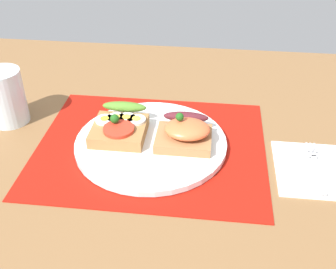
{
  "coord_description": "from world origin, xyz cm",
  "views": [
    {
      "loc": [
        9.86,
        -58.01,
        43.25
      ],
      "look_at": [
        3.0,
        0.0,
        2.86
      ],
      "focal_mm": 44.42,
      "sensor_mm": 36.0,
      "label": 1
    }
  ],
  "objects_px": {
    "napkin": "(321,169)",
    "drinking_glass": "(5,97)",
    "plate": "(151,143)",
    "sandwich_salmon": "(185,131)",
    "sandwich_egg_tomato": "(120,126)",
    "fork": "(316,165)"
  },
  "relations": [
    {
      "from": "sandwich_salmon",
      "to": "fork",
      "type": "xyz_separation_m",
      "value": [
        0.22,
        -0.03,
        -0.03
      ]
    },
    {
      "from": "drinking_glass",
      "to": "napkin",
      "type": "bearing_deg",
      "value": -8.59
    },
    {
      "from": "sandwich_salmon",
      "to": "plate",
      "type": "bearing_deg",
      "value": -174.26
    },
    {
      "from": "napkin",
      "to": "fork",
      "type": "distance_m",
      "value": 0.01
    },
    {
      "from": "napkin",
      "to": "fork",
      "type": "bearing_deg",
      "value": 154.6
    },
    {
      "from": "plate",
      "to": "sandwich_egg_tomato",
      "type": "relative_size",
      "value": 2.47
    },
    {
      "from": "sandwich_egg_tomato",
      "to": "drinking_glass",
      "type": "bearing_deg",
      "value": 170.29
    },
    {
      "from": "plate",
      "to": "napkin",
      "type": "bearing_deg",
      "value": -6.49
    },
    {
      "from": "plate",
      "to": "fork",
      "type": "relative_size",
      "value": 2.01
    },
    {
      "from": "sandwich_egg_tomato",
      "to": "fork",
      "type": "bearing_deg",
      "value": -7.4
    },
    {
      "from": "drinking_glass",
      "to": "fork",
      "type": "bearing_deg",
      "value": -8.33
    },
    {
      "from": "plate",
      "to": "drinking_glass",
      "type": "height_order",
      "value": "drinking_glass"
    },
    {
      "from": "plate",
      "to": "sandwich_salmon",
      "type": "relative_size",
      "value": 2.78
    },
    {
      "from": "plate",
      "to": "sandwich_salmon",
      "type": "xyz_separation_m",
      "value": [
        0.06,
        0.01,
        0.02
      ]
    },
    {
      "from": "plate",
      "to": "sandwich_egg_tomato",
      "type": "distance_m",
      "value": 0.06
    },
    {
      "from": "sandwich_egg_tomato",
      "to": "napkin",
      "type": "bearing_deg",
      "value": -7.85
    },
    {
      "from": "drinking_glass",
      "to": "plate",
      "type": "bearing_deg",
      "value": -10.69
    },
    {
      "from": "sandwich_egg_tomato",
      "to": "sandwich_salmon",
      "type": "height_order",
      "value": "sandwich_salmon"
    },
    {
      "from": "sandwich_salmon",
      "to": "napkin",
      "type": "distance_m",
      "value": 0.23
    },
    {
      "from": "napkin",
      "to": "drinking_glass",
      "type": "distance_m",
      "value": 0.57
    },
    {
      "from": "napkin",
      "to": "drinking_glass",
      "type": "xyz_separation_m",
      "value": [
        -0.56,
        0.09,
        0.05
      ]
    },
    {
      "from": "sandwich_egg_tomato",
      "to": "fork",
      "type": "relative_size",
      "value": 0.81
    }
  ]
}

